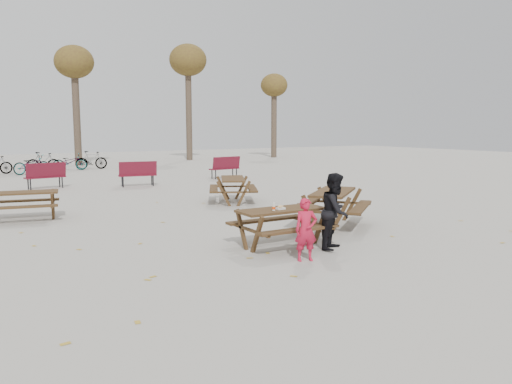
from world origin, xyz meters
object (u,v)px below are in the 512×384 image
adult (335,211)px  soda_bottle (274,207)px  main_picnic_table (281,218)px  food_tray (280,208)px  picnic_table_east (333,208)px  child (306,230)px  picnic_table_north (23,206)px  picnic_table_far (233,190)px

adult → soda_bottle: bearing=117.5°
main_picnic_table → food_tray: (-0.07, -0.07, 0.21)m
food_tray → picnic_table_east: size_ratio=0.09×
soda_bottle → adult: adult is taller
child → picnic_table_north: size_ratio=0.66×
main_picnic_table → food_tray: size_ratio=10.00×
main_picnic_table → food_tray: bearing=-136.2°
food_tray → picnic_table_north: (-4.10, 5.87, -0.42)m
picnic_table_east → picnic_table_north: picnic_table_east is taller
child → picnic_table_north: child is taller
food_tray → adult: (0.87, -0.65, -0.03)m
food_tray → picnic_table_far: 6.15m
soda_bottle → picnic_table_east: size_ratio=0.08×
soda_bottle → picnic_table_north: 7.12m
main_picnic_table → picnic_table_east: (2.24, 1.10, -0.16)m
picnic_table_far → food_tray: bearing=-173.0°
adult → picnic_table_far: (1.16, 6.44, -0.36)m
soda_bottle → main_picnic_table: bearing=26.6°
adult → food_tray: bearing=109.0°
main_picnic_table → soda_bottle: soda_bottle is taller
picnic_table_east → main_picnic_table: bearing=166.9°
main_picnic_table → picnic_table_far: (1.96, 5.73, -0.19)m
soda_bottle → child: bearing=-87.5°
adult → picnic_table_north: size_ratio=0.87×
child → picnic_table_east: 3.34m
main_picnic_table → soda_bottle: bearing=-153.4°
food_tray → picnic_table_north: food_tray is taller
picnic_table_east → child: bearing=-177.1°
child → picnic_table_east: bearing=60.9°
child → picnic_table_east: (2.47, 2.24, -0.14)m
picnic_table_east → food_tray: bearing=167.5°
soda_bottle → adult: (1.08, -0.58, -0.09)m
picnic_table_north → picnic_table_far: (6.13, -0.08, 0.02)m
soda_bottle → picnic_table_north: soda_bottle is taller
picnic_table_east → soda_bottle: bearing=167.0°
adult → picnic_table_north: adult is taller
food_tray → picnic_table_east: (2.31, 1.17, -0.36)m
main_picnic_table → picnic_table_north: bearing=125.7°
food_tray → soda_bottle: soda_bottle is taller
soda_bottle → picnic_table_far: soda_bottle is taller
picnic_table_east → picnic_table_far: size_ratio=1.09×
adult → picnic_table_east: adult is taller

